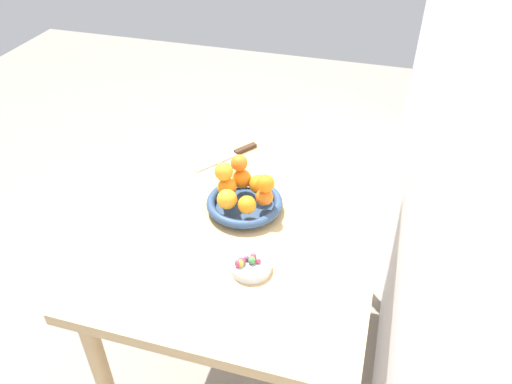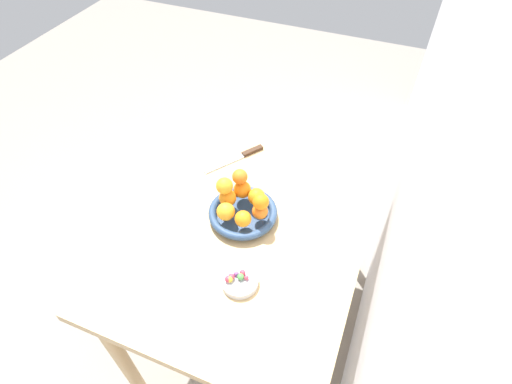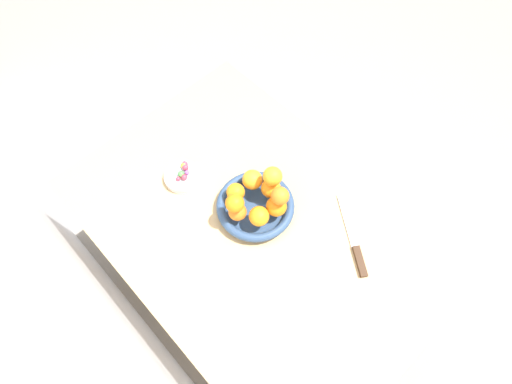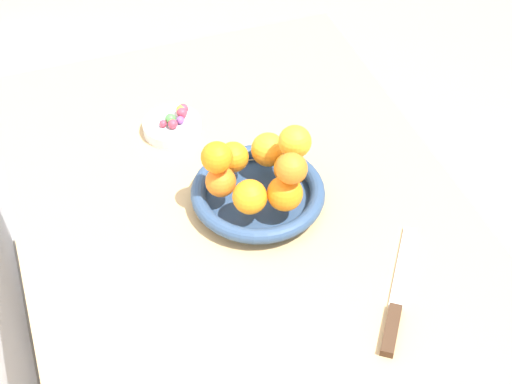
{
  "view_description": "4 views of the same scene",
  "coord_description": "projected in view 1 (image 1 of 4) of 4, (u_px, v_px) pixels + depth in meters",
  "views": [
    {
      "loc": [
        1.15,
        0.33,
        1.71
      ],
      "look_at": [
        0.01,
        0.0,
        0.8
      ],
      "focal_mm": 35.0,
      "sensor_mm": 36.0,
      "label": 1
    },
    {
      "loc": [
        0.81,
        0.33,
        1.79
      ],
      "look_at": [
        0.0,
        0.01,
        0.86
      ],
      "focal_mm": 28.0,
      "sensor_mm": 36.0,
      "label": 2
    },
    {
      "loc": [
        -0.35,
        0.33,
        1.82
      ],
      "look_at": [
        0.03,
        -0.04,
        0.84
      ],
      "focal_mm": 28.0,
      "sensor_mm": 36.0,
      "label": 3
    },
    {
      "loc": [
        -0.87,
        0.29,
        1.72
      ],
      "look_at": [
        -0.01,
        -0.01,
        0.81
      ],
      "focal_mm": 55.0,
      "sensor_mm": 36.0,
      "label": 4
    }
  ],
  "objects": [
    {
      "name": "ground_plane",
      "position": [
        257.0,
        350.0,
        1.99
      ],
      "size": [
        6.0,
        6.0,
        0.0
      ],
      "primitive_type": "plane",
      "color": "gray"
    },
    {
      "name": "wall_back",
      "position": [
        462.0,
        67.0,
        1.13
      ],
      "size": [
        4.0,
        0.05,
        2.5
      ],
      "primitive_type": "cube",
      "color": "white",
      "rests_on": "ground_plane"
    },
    {
      "name": "dining_table",
      "position": [
        257.0,
        227.0,
        1.59
      ],
      "size": [
        1.1,
        0.76,
        0.74
      ],
      "color": "tan",
      "rests_on": "ground_plane"
    },
    {
      "name": "fruit_bowl",
      "position": [
        245.0,
        204.0,
        1.51
      ],
      "size": [
        0.23,
        0.23,
        0.04
      ],
      "color": "navy",
      "rests_on": "dining_table"
    },
    {
      "name": "candy_dish",
      "position": [
        251.0,
        266.0,
        1.32
      ],
      "size": [
        0.11,
        0.11,
        0.02
      ],
      "primitive_type": "cylinder",
      "color": "silver",
      "rests_on": "dining_table"
    },
    {
      "name": "orange_0",
      "position": [
        227.0,
        199.0,
        1.45
      ],
      "size": [
        0.06,
        0.06,
        0.06
      ],
      "primitive_type": "sphere",
      "color": "orange",
      "rests_on": "fruit_bowl"
    },
    {
      "name": "orange_1",
      "position": [
        247.0,
        205.0,
        1.44
      ],
      "size": [
        0.05,
        0.05,
        0.05
      ],
      "primitive_type": "sphere",
      "color": "orange",
      "rests_on": "fruit_bowl"
    },
    {
      "name": "orange_2",
      "position": [
        264.0,
        197.0,
        1.47
      ],
      "size": [
        0.05,
        0.05,
        0.05
      ],
      "primitive_type": "sphere",
      "color": "orange",
      "rests_on": "fruit_bowl"
    },
    {
      "name": "orange_3",
      "position": [
        259.0,
        184.0,
        1.51
      ],
      "size": [
        0.06,
        0.06,
        0.06
      ],
      "primitive_type": "sphere",
      "color": "orange",
      "rests_on": "fruit_bowl"
    },
    {
      "name": "orange_4",
      "position": [
        242.0,
        179.0,
        1.53
      ],
      "size": [
        0.06,
        0.06,
        0.06
      ],
      "primitive_type": "sphere",
      "color": "orange",
      "rests_on": "fruit_bowl"
    },
    {
      "name": "orange_5",
      "position": [
        227.0,
        187.0,
        1.5
      ],
      "size": [
        0.06,
        0.06,
        0.06
      ],
      "primitive_type": "sphere",
      "color": "orange",
      "rests_on": "fruit_bowl"
    },
    {
      "name": "orange_6",
      "position": [
        239.0,
        163.0,
        1.5
      ],
      "size": [
        0.05,
        0.05,
        0.05
      ],
      "primitive_type": "sphere",
      "color": "orange",
      "rests_on": "orange_4"
    },
    {
      "name": "orange_7",
      "position": [
        224.0,
        172.0,
        1.47
      ],
      "size": [
        0.06,
        0.06,
        0.06
      ],
      "primitive_type": "sphere",
      "color": "orange",
      "rests_on": "orange_5"
    },
    {
      "name": "orange_8",
      "position": [
        265.0,
        184.0,
        1.43
      ],
      "size": [
        0.05,
        0.05,
        0.05
      ],
      "primitive_type": "sphere",
      "color": "orange",
      "rests_on": "orange_2"
    },
    {
      "name": "candy_ball_0",
      "position": [
        238.0,
        263.0,
        1.3
      ],
      "size": [
        0.02,
        0.02,
        0.02
      ],
      "primitive_type": "sphere",
      "color": "#C6384C",
      "rests_on": "candy_dish"
    },
    {
      "name": "candy_ball_1",
      "position": [
        258.0,
        261.0,
        1.31
      ],
      "size": [
        0.01,
        0.01,
        0.01
      ],
      "primitive_type": "sphere",
      "color": "#C6384C",
      "rests_on": "candy_dish"
    },
    {
      "name": "candy_ball_2",
      "position": [
        240.0,
        263.0,
        1.3
      ],
      "size": [
        0.02,
        0.02,
        0.02
      ],
      "primitive_type": "sphere",
      "color": "gold",
      "rests_on": "candy_dish"
    },
    {
      "name": "candy_ball_3",
      "position": [
        251.0,
        262.0,
        1.31
      ],
      "size": [
        0.01,
        0.01,
        0.01
      ],
      "primitive_type": "sphere",
      "color": "#472819",
      "rests_on": "candy_dish"
    },
    {
      "name": "candy_ball_4",
      "position": [
        242.0,
        261.0,
        1.31
      ],
      "size": [
        0.02,
        0.02,
        0.02
      ],
      "primitive_type": "sphere",
      "color": "#C6384C",
      "rests_on": "candy_dish"
    },
    {
      "name": "candy_ball_5",
      "position": [
        252.0,
        260.0,
        1.31
      ],
      "size": [
        0.02,
        0.02,
        0.02
      ],
      "primitive_type": "sphere",
      "color": "#4C9947",
      "rests_on": "candy_dish"
    },
    {
      "name": "candy_ball_6",
      "position": [
        253.0,
        257.0,
        1.32
      ],
      "size": [
        0.02,
        0.02,
        0.02
      ],
      "primitive_type": "sphere",
      "color": "#C6384C",
      "rests_on": "candy_dish"
    },
    {
      "name": "candy_ball_7",
      "position": [
        246.0,
        258.0,
        1.32
      ],
      "size": [
        0.02,
        0.02,
        0.02
      ],
      "primitive_type": "sphere",
      "color": "#8C4C99",
      "rests_on": "candy_dish"
    },
    {
      "name": "knife",
      "position": [
        232.0,
        155.0,
        1.76
      ],
      "size": [
        0.22,
        0.17,
        0.01
      ],
      "color": "#3F2819",
      "rests_on": "dining_table"
    }
  ]
}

